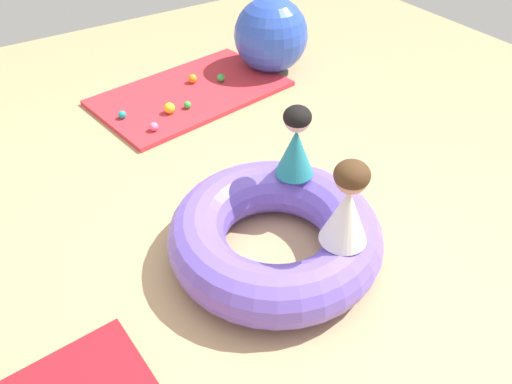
# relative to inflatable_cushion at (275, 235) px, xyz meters

# --- Properties ---
(ground_plane) EXTENTS (8.00, 8.00, 0.00)m
(ground_plane) POSITION_rel_inflatable_cushion_xyz_m (-0.13, 0.04, -0.17)
(ground_plane) COLOR tan
(gym_mat_near_right) EXTENTS (1.77, 1.22, 0.04)m
(gym_mat_near_right) POSITION_rel_inflatable_cushion_xyz_m (0.49, 2.03, -0.15)
(gym_mat_near_right) COLOR red
(gym_mat_near_right) RESTS_ON ground
(inflatable_cushion) EXTENTS (1.23, 1.23, 0.33)m
(inflatable_cushion) POSITION_rel_inflatable_cushion_xyz_m (0.00, 0.00, 0.00)
(inflatable_cushion) COLOR #7056D1
(inflatable_cushion) RESTS_ON ground
(child_in_white) EXTENTS (0.35, 0.35, 0.49)m
(child_in_white) POSITION_rel_inflatable_cushion_xyz_m (0.18, -0.35, 0.41)
(child_in_white) COLOR white
(child_in_white) RESTS_ON inflatable_cushion
(child_in_teal) EXTENTS (0.24, 0.24, 0.46)m
(child_in_teal) POSITION_rel_inflatable_cushion_xyz_m (0.31, 0.25, 0.39)
(child_in_teal) COLOR teal
(child_in_teal) RESTS_ON inflatable_cushion
(play_ball_green) EXTENTS (0.07, 0.07, 0.07)m
(play_ball_green) POSITION_rel_inflatable_cushion_xyz_m (0.81, 2.04, -0.09)
(play_ball_green) COLOR green
(play_ball_green) RESTS_ON gym_mat_near_right
(play_ball_orange) EXTENTS (0.08, 0.08, 0.08)m
(play_ball_orange) POSITION_rel_inflatable_cushion_xyz_m (0.58, 2.15, -0.09)
(play_ball_orange) COLOR orange
(play_ball_orange) RESTS_ON gym_mat_near_right
(play_ball_yellow) EXTENTS (0.09, 0.09, 0.09)m
(play_ball_yellow) POSITION_rel_inflatable_cushion_xyz_m (0.17, 1.78, -0.08)
(play_ball_yellow) COLOR yellow
(play_ball_yellow) RESTS_ON gym_mat_near_right
(play_ball_pink) EXTENTS (0.07, 0.07, 0.07)m
(play_ball_pink) POSITION_rel_inflatable_cushion_xyz_m (-0.05, 1.60, -0.09)
(play_ball_pink) COLOR pink
(play_ball_pink) RESTS_ON gym_mat_near_right
(play_ball_teal) EXTENTS (0.07, 0.07, 0.07)m
(play_ball_teal) POSITION_rel_inflatable_cushion_xyz_m (-0.19, 1.91, -0.09)
(play_ball_teal) COLOR teal
(play_ball_teal) RESTS_ON gym_mat_near_right
(play_ball_green_second) EXTENTS (0.06, 0.06, 0.06)m
(play_ball_green_second) POSITION_rel_inflatable_cushion_xyz_m (0.33, 1.77, -0.10)
(play_ball_green_second) COLOR green
(play_ball_green_second) RESTS_ON gym_mat_near_right
(exercise_ball_large) EXTENTS (0.69, 0.69, 0.69)m
(exercise_ball_large) POSITION_rel_inflatable_cushion_xyz_m (1.38, 2.06, 0.18)
(exercise_ball_large) COLOR blue
(exercise_ball_large) RESTS_ON ground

